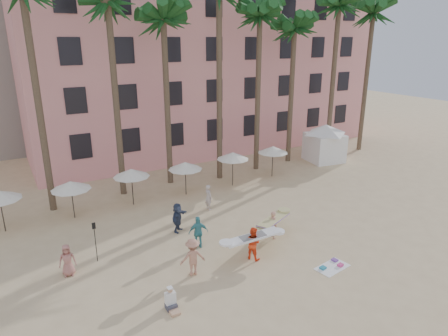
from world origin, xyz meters
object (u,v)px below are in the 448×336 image
at_px(pink_hotel, 199,69).
at_px(carrier_yellow, 273,223).
at_px(carrier_white, 253,242).
at_px(cabana, 325,140).

bearing_deg(pink_hotel, carrier_yellow, -106.10).
xyz_separation_m(carrier_yellow, carrier_white, (-2.33, -1.32, 0.01)).
height_order(carrier_yellow, carrier_white, carrier_white).
distance_m(cabana, carrier_yellow, 16.72).
height_order(cabana, carrier_white, cabana).
relative_size(carrier_yellow, carrier_white, 0.97).
relative_size(pink_hotel, carrier_white, 11.28).
bearing_deg(carrier_white, carrier_yellow, 29.57).
bearing_deg(pink_hotel, carrier_white, -110.38).
height_order(pink_hotel, cabana, pink_hotel).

